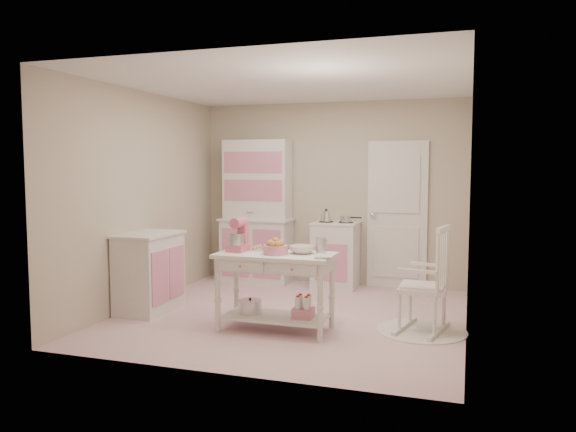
{
  "coord_description": "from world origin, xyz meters",
  "views": [
    {
      "loc": [
        1.9,
        -5.96,
        1.68
      ],
      "look_at": [
        -0.0,
        -0.1,
        1.14
      ],
      "focal_mm": 35.0,
      "sensor_mm": 36.0,
      "label": 1
    }
  ],
  "objects_px": {
    "stove": "(336,255)",
    "work_table": "(275,292)",
    "hutch": "(257,211)",
    "bread_basket": "(276,250)",
    "rocking_chair": "(423,278)",
    "base_cabinet": "(149,272)",
    "stand_mixer": "(238,235)"
  },
  "relations": [
    {
      "from": "hutch",
      "to": "bread_basket",
      "type": "xyz_separation_m",
      "value": [
        1.1,
        -2.31,
        -0.19
      ]
    },
    {
      "from": "bread_basket",
      "to": "work_table",
      "type": "bearing_deg",
      "value": 111.8
    },
    {
      "from": "stove",
      "to": "bread_basket",
      "type": "bearing_deg",
      "value": -92.56
    },
    {
      "from": "base_cabinet",
      "to": "bread_basket",
      "type": "distance_m",
      "value": 1.74
    },
    {
      "from": "base_cabinet",
      "to": "rocking_chair",
      "type": "distance_m",
      "value": 3.1
    },
    {
      "from": "stand_mixer",
      "to": "bread_basket",
      "type": "xyz_separation_m",
      "value": [
        0.44,
        -0.07,
        -0.12
      ]
    },
    {
      "from": "hutch",
      "to": "stove",
      "type": "height_order",
      "value": "hutch"
    },
    {
      "from": "base_cabinet",
      "to": "rocking_chair",
      "type": "xyz_separation_m",
      "value": [
        3.09,
        0.15,
        0.09
      ]
    },
    {
      "from": "work_table",
      "to": "bread_basket",
      "type": "distance_m",
      "value": 0.45
    },
    {
      "from": "stove",
      "to": "stand_mixer",
      "type": "bearing_deg",
      "value": -103.9
    },
    {
      "from": "work_table",
      "to": "stove",
      "type": "bearing_deg",
      "value": 86.87
    },
    {
      "from": "bread_basket",
      "to": "rocking_chair",
      "type": "bearing_deg",
      "value": 18.09
    },
    {
      "from": "hutch",
      "to": "rocking_chair",
      "type": "xyz_separation_m",
      "value": [
        2.52,
        -1.84,
        -0.49
      ]
    },
    {
      "from": "rocking_chair",
      "to": "bread_basket",
      "type": "xyz_separation_m",
      "value": [
        -1.42,
        -0.47,
        0.3
      ]
    },
    {
      "from": "hutch",
      "to": "stove",
      "type": "bearing_deg",
      "value": -2.39
    },
    {
      "from": "stove",
      "to": "work_table",
      "type": "distance_m",
      "value": 2.21
    },
    {
      "from": "hutch",
      "to": "bread_basket",
      "type": "height_order",
      "value": "hutch"
    },
    {
      "from": "base_cabinet",
      "to": "stand_mixer",
      "type": "bearing_deg",
      "value": -11.35
    },
    {
      "from": "stove",
      "to": "work_table",
      "type": "xyz_separation_m",
      "value": [
        -0.12,
        -2.21,
        -0.06
      ]
    },
    {
      "from": "work_table",
      "to": "stand_mixer",
      "type": "height_order",
      "value": "stand_mixer"
    },
    {
      "from": "base_cabinet",
      "to": "work_table",
      "type": "distance_m",
      "value": 1.67
    },
    {
      "from": "bread_basket",
      "to": "stand_mixer",
      "type": "bearing_deg",
      "value": 170.96
    },
    {
      "from": "base_cabinet",
      "to": "work_table",
      "type": "relative_size",
      "value": 0.77
    },
    {
      "from": "hutch",
      "to": "work_table",
      "type": "bearing_deg",
      "value": -64.43
    },
    {
      "from": "stove",
      "to": "work_table",
      "type": "height_order",
      "value": "stove"
    },
    {
      "from": "stove",
      "to": "stand_mixer",
      "type": "relative_size",
      "value": 2.71
    },
    {
      "from": "stove",
      "to": "hutch",
      "type": "bearing_deg",
      "value": 177.61
    },
    {
      "from": "hutch",
      "to": "stand_mixer",
      "type": "distance_m",
      "value": 2.33
    },
    {
      "from": "stove",
      "to": "rocking_chair",
      "type": "xyz_separation_m",
      "value": [
        1.32,
        -1.79,
        0.09
      ]
    },
    {
      "from": "rocking_chair",
      "to": "stand_mixer",
      "type": "distance_m",
      "value": 1.95
    },
    {
      "from": "base_cabinet",
      "to": "work_table",
      "type": "xyz_separation_m",
      "value": [
        1.65,
        -0.27,
        -0.06
      ]
    },
    {
      "from": "rocking_chair",
      "to": "stand_mixer",
      "type": "height_order",
      "value": "stand_mixer"
    }
  ]
}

